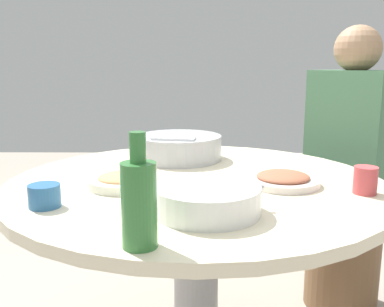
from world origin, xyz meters
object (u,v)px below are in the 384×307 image
round_dining_table (195,226)px  diner_left (351,133)px  soup_bowl (206,200)px  green_bottle (138,202)px  rice_bowl (178,147)px  tea_cup_near (364,180)px  stool_for_diner_left (342,255)px  tea_cup_far (43,196)px  dish_tofu_braise (282,179)px  dish_shrimp (122,181)px

round_dining_table → diner_left: size_ratio=1.50×
round_dining_table → soup_bowl: size_ratio=4.15×
soup_bowl → green_bottle: 0.24m
rice_bowl → tea_cup_near: bearing=50.5°
tea_cup_near → diner_left: bearing=163.7°
rice_bowl → stool_for_diner_left: bearing=108.9°
green_bottle → tea_cup_near: green_bottle is taller
tea_cup_near → tea_cup_far: 0.84m
round_dining_table → green_bottle: (0.50, -0.11, 0.24)m
soup_bowl → tea_cup_far: (-0.04, -0.40, -0.00)m
green_bottle → diner_left: 1.29m
green_bottle → stool_for_diner_left: size_ratio=0.48×
dish_tofu_braise → tea_cup_far: 0.66m
dish_tofu_braise → tea_cup_far: (0.21, -0.63, 0.01)m
round_dining_table → tea_cup_near: bearing=73.1°
green_bottle → stool_for_diner_left: bearing=143.6°
soup_bowl → dish_tofu_braise: soup_bowl is taller
dish_shrimp → tea_cup_near: tea_cup_near is taller
rice_bowl → tea_cup_near: rice_bowl is taller
dish_shrimp → rice_bowl: bearing=158.3°
tea_cup_far → diner_left: (-0.80, 1.03, 0.03)m
dish_tofu_braise → diner_left: size_ratio=0.28×
green_bottle → dish_tofu_braise: bearing=140.8°
round_dining_table → dish_tofu_braise: 0.31m
rice_bowl → tea_cup_far: bearing=-29.1°
rice_bowl → dish_shrimp: rice_bowl is taller
rice_bowl → green_bottle: green_bottle is taller
rice_bowl → stool_for_diner_left: rice_bowl is taller
round_dining_table → diner_left: diner_left is taller
dish_shrimp → tea_cup_far: tea_cup_far is taller
round_dining_table → dish_tofu_braise: (0.05, 0.25, 0.17)m
round_dining_table → stool_for_diner_left: 0.92m
dish_shrimp → dish_tofu_braise: bearing=92.6°
dish_tofu_braise → soup_bowl: bearing=-42.6°
diner_left → tea_cup_near: bearing=-16.3°
soup_bowl → dish_tofu_braise: bearing=137.4°
tea_cup_far → diner_left: bearing=127.9°
rice_bowl → round_dining_table: bearing=12.7°
dish_tofu_braise → green_bottle: green_bottle is taller
rice_bowl → soup_bowl: bearing=8.7°
tea_cup_near → diner_left: (-0.68, 0.20, 0.02)m
rice_bowl → dish_tofu_braise: size_ratio=1.49×
round_dining_table → tea_cup_near: tea_cup_near is taller
tea_cup_far → stool_for_diner_left: (-0.80, 1.03, -0.52)m
rice_bowl → diner_left: bearing=108.9°
dish_tofu_braise → tea_cup_far: bearing=-71.7°
rice_bowl → tea_cup_far: rice_bowl is taller
soup_bowl → tea_cup_far: 0.40m
dish_tofu_braise → tea_cup_near: size_ratio=2.84×
diner_left → soup_bowl: bearing=-36.9°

